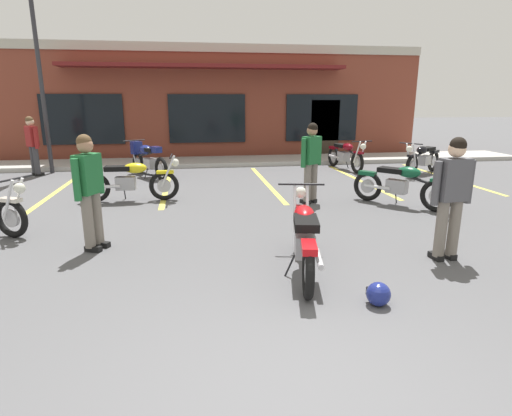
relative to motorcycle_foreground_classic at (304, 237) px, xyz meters
name	(u,v)px	position (x,y,z in m)	size (l,w,h in m)	color
ground_plane	(236,239)	(-0.71, 1.39, -0.46)	(80.00, 80.00, 0.00)	#515154
sidewalk_kerb	(210,162)	(-0.71, 9.38, -0.39)	(22.00, 1.80, 0.14)	#A8A59E
brick_storefront_building	(204,102)	(-0.71, 13.19, 1.55)	(16.02, 6.07, 4.01)	brown
painted_stall_lines	(217,184)	(-0.71, 5.78, -0.46)	(12.94, 4.80, 0.01)	#DBCC4C
motorcycle_foreground_classic	(304,237)	(0.00, 0.00, 0.00)	(0.78, 2.09, 0.98)	black
motorcycle_red_sportbike	(402,184)	(2.86, 2.94, 0.00)	(1.57, 1.73, 0.98)	black
motorcycle_black_cruiser	(345,155)	(3.37, 7.49, 0.00)	(0.77, 2.10, 0.98)	black
motorcycle_silver_naked	(130,180)	(-2.66, 4.25, 0.00)	(2.11, 0.66, 0.98)	black
motorcycle_green_cafe_racer	(147,158)	(-2.58, 7.22, 0.07)	(1.33, 1.88, 0.98)	black
motorcycle_orange_scrambler	(423,158)	(5.30, 6.36, 0.00)	(1.81, 1.46, 0.98)	black
person_in_black_shirt	(89,186)	(-2.81, 1.27, 0.49)	(0.39, 0.59, 1.68)	black
person_in_shorts_foreground	(311,158)	(1.09, 3.49, 0.49)	(0.55, 0.43, 1.68)	black
person_by_back_row	(452,192)	(2.02, 0.08, 0.49)	(0.61, 0.29, 1.68)	black
person_near_building	(33,142)	(-5.76, 7.88, 0.49)	(0.47, 0.52, 1.68)	black
helmet_on_pavement	(378,294)	(0.54, -1.02, -0.33)	(0.26, 0.26, 0.26)	navy
traffic_cone	(447,183)	(4.47, 3.87, -0.20)	(0.34, 0.34, 0.53)	orange
parking_lot_lamp_post	(37,56)	(-5.46, 8.17, 2.82)	(0.24, 0.76, 5.09)	#2D2D33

